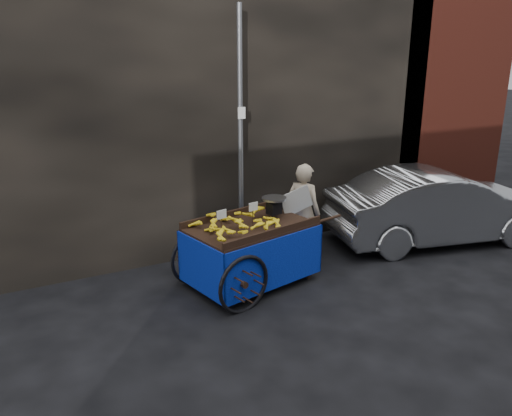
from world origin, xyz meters
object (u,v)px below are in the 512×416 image
vendor (303,212)px  parked_car (439,206)px  banana_cart (248,232)px  plastic_bag (282,262)px

vendor → parked_car: size_ratio=0.40×
banana_cart → parked_car: parked_car is taller
vendor → banana_cart: bearing=82.3°
parked_car → plastic_bag: bearing=99.7°
banana_cart → plastic_bag: size_ratio=9.37×
banana_cart → vendor: vendor is taller
plastic_bag → parked_car: bearing=-3.8°
plastic_bag → parked_car: 3.21m
banana_cart → parked_car: bearing=-11.8°
vendor → plastic_bag: 0.92m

